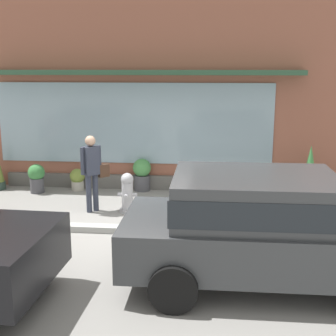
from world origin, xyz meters
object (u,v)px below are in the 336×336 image
parked_car_dark_gray (262,223)px  potted_plant_window_center (142,174)px  pedestrian_with_handbag (92,168)px  potted_plant_trailing_edge (77,179)px  potted_plant_by_entrance (37,177)px  potted_plant_near_hydrant (310,174)px  fire_hydrant (127,193)px

parked_car_dark_gray → potted_plant_window_center: (-2.51, 4.85, -0.49)m
pedestrian_with_handbag → potted_plant_trailing_edge: size_ratio=2.99×
potted_plant_window_center → potted_plant_by_entrance: 2.64m
potted_plant_trailing_edge → potted_plant_by_entrance: 1.01m
parked_car_dark_gray → potted_plant_near_hydrant: 4.66m
potted_plant_near_hydrant → parked_car_dark_gray: bearing=-109.5°
potted_plant_trailing_edge → pedestrian_with_handbag: bearing=-62.6°
parked_car_dark_gray → potted_plant_by_entrance: parked_car_dark_gray is taller
parked_car_dark_gray → pedestrian_with_handbag: bearing=136.9°
fire_hydrant → potted_plant_by_entrance: bearing=153.0°
potted_plant_window_center → potted_plant_by_entrance: potted_plant_window_center is taller
fire_hydrant → pedestrian_with_handbag: (-0.75, -0.02, 0.54)m
potted_plant_trailing_edge → parked_car_dark_gray: bearing=-48.5°
fire_hydrant → parked_car_dark_gray: parked_car_dark_gray is taller
fire_hydrant → potted_plant_near_hydrant: size_ratio=0.66×
potted_plant_window_center → potted_plant_trailing_edge: 1.66m
potted_plant_trailing_edge → fire_hydrant: bearing=-45.4°
potted_plant_trailing_edge → potted_plant_by_entrance: bearing=-161.1°
fire_hydrant → potted_plant_window_center: size_ratio=1.06×
potted_plant_trailing_edge → potted_plant_by_entrance: potted_plant_by_entrance is taller
potted_plant_near_hydrant → fire_hydrant: bearing=-162.2°
fire_hydrant → potted_plant_by_entrance: 2.87m
pedestrian_with_handbag → potted_plant_near_hydrant: pedestrian_with_handbag is taller
parked_car_dark_gray → potted_plant_trailing_edge: size_ratio=7.44×
potted_plant_near_hydrant → potted_plant_by_entrance: bearing=-179.9°
pedestrian_with_handbag → potted_plant_trailing_edge: 1.98m
fire_hydrant → potted_plant_window_center: 1.78m
fire_hydrant → parked_car_dark_gray: (2.55, -3.07, 0.49)m
pedestrian_with_handbag → potted_plant_near_hydrant: size_ratio=1.27×
potted_plant_near_hydrant → potted_plant_by_entrance: potted_plant_near_hydrant is taller
pedestrian_with_handbag → parked_car_dark_gray: 4.49m
pedestrian_with_handbag → potted_plant_window_center: bearing=21.5°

